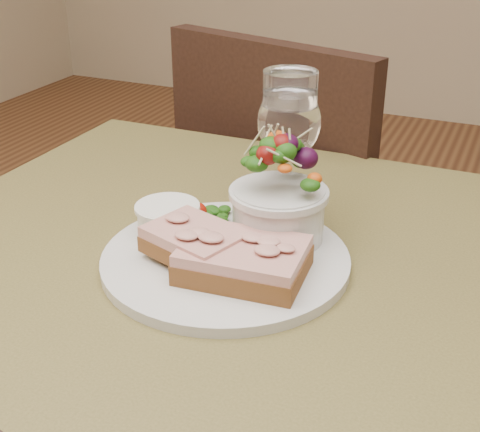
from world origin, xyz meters
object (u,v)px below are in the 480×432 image
at_px(dinner_plate, 226,259).
at_px(wine_glass, 289,126).
at_px(sandwich_front, 243,260).
at_px(ramekin, 168,218).
at_px(sandwich_back, 195,242).
at_px(cafe_table, 217,344).
at_px(salad_bowl, 279,191).
at_px(chair_far, 311,305).

xyz_separation_m(dinner_plate, wine_glass, (0.02, 0.13, 0.12)).
bearing_deg(wine_glass, sandwich_front, -85.84).
bearing_deg(ramekin, wine_glass, 46.61).
relative_size(sandwich_front, sandwich_back, 1.11).
distance_m(ramekin, wine_glass, 0.18).
xyz_separation_m(cafe_table, ramekin, (-0.08, 0.04, 0.13)).
bearing_deg(sandwich_back, sandwich_front, 12.60).
bearing_deg(salad_bowl, dinner_plate, -121.57).
relative_size(sandwich_front, salad_bowl, 1.07).
relative_size(chair_far, sandwich_front, 6.65).
distance_m(dinner_plate, ramekin, 0.09).
bearing_deg(dinner_plate, ramekin, 166.03).
distance_m(sandwich_front, salad_bowl, 0.10).
bearing_deg(cafe_table, ramekin, 155.65).
relative_size(cafe_table, sandwich_front, 5.91).
xyz_separation_m(sandwich_front, ramekin, (-0.12, 0.05, 0.00)).
xyz_separation_m(sandwich_front, wine_glass, (-0.01, 0.16, 0.09)).
relative_size(salad_bowl, wine_glass, 0.73).
distance_m(dinner_plate, sandwich_back, 0.04).
relative_size(sandwich_back, ramekin, 1.73).
bearing_deg(sandwich_back, ramekin, 161.10).
xyz_separation_m(cafe_table, dinner_plate, (0.01, 0.01, 0.11)).
distance_m(sandwich_back, salad_bowl, 0.11).
xyz_separation_m(sandwich_back, wine_glass, (0.05, 0.16, 0.09)).
bearing_deg(wine_glass, cafe_table, -100.61).
bearing_deg(ramekin, sandwich_front, -22.96).
bearing_deg(chair_far, cafe_table, 113.34).
bearing_deg(dinner_plate, sandwich_front, -40.34).
bearing_deg(chair_far, wine_glass, 118.59).
distance_m(chair_far, dinner_plate, 0.78).
height_order(dinner_plate, salad_bowl, salad_bowl).
height_order(chair_far, salad_bowl, chair_far).
relative_size(dinner_plate, wine_glass, 1.58).
relative_size(dinner_plate, sandwich_front, 2.04).
bearing_deg(ramekin, chair_far, 89.82).
height_order(chair_far, sandwich_front, chair_far).
bearing_deg(wine_glass, salad_bowl, -77.67).
bearing_deg(sandwich_back, cafe_table, 42.61).
relative_size(chair_far, sandwich_back, 7.41).
xyz_separation_m(sandwich_back, salad_bowl, (0.06, 0.09, 0.04)).
bearing_deg(cafe_table, wine_glass, 79.39).
height_order(dinner_plate, sandwich_front, sandwich_front).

